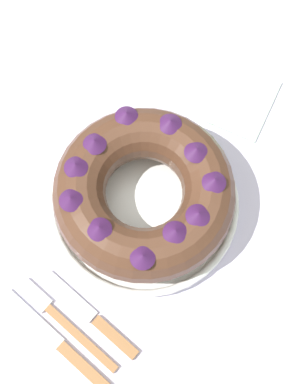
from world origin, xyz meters
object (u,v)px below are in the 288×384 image
Objects in this scene: fork at (60,319)px; cake_knife at (97,321)px; bundt_cake at (144,192)px; serving_dish at (144,203)px; napkin at (243,101)px; serving_knife at (62,347)px.

cake_knife is (0.03, -0.04, 0.00)m from fork.
fork is at bearing -173.96° from bundt_cake.
napkin is at bearing -1.67° from serving_dish.
bundt_cake is 1.33× the size of serving_knife.
bundt_cake is at bearing 7.59° from serving_knife.
bundt_cake reaches higher than serving_knife.
napkin is at bearing 11.54° from cake_knife.
fork is at bearing -178.11° from napkin.
cake_knife is (-0.18, -0.07, -0.01)m from serving_dish.
bundt_cake is (-0.00, 0.00, 0.05)m from serving_dish.
bundt_cake reaches higher than cake_knife.
serving_dish is 1.69× the size of cake_knife.
bundt_cake is 2.16× the size of napkin.
bundt_cake is 0.20m from cake_knife.
bundt_cake reaches higher than fork.
serving_knife is 1.62× the size of napkin.
bundt_cake is at bearing 11.54° from fork.
fork is 0.92× the size of serving_knife.
serving_dish is 2.36× the size of napkin.
serving_knife is 0.50m from napkin.
serving_knife is (-0.24, -0.05, -0.06)m from bundt_cake.
bundt_cake is 1.44× the size of fork.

